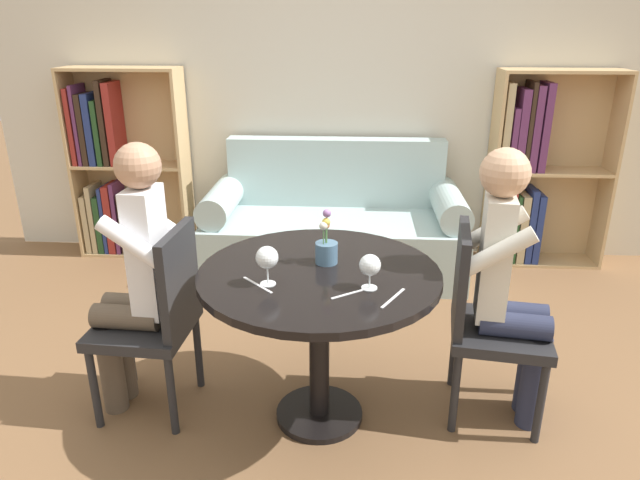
{
  "coord_description": "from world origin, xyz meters",
  "views": [
    {
      "loc": [
        0.14,
        -2.18,
        1.73
      ],
      "look_at": [
        0.0,
        0.05,
        0.86
      ],
      "focal_mm": 32.0,
      "sensor_mm": 36.0,
      "label": 1
    }
  ],
  "objects_px": {
    "couch": "(334,230)",
    "person_right": "(510,283)",
    "wine_glass_right": "(370,266)",
    "flower_vase": "(326,247)",
    "bookshelf_left": "(117,167)",
    "person_left": "(134,278)",
    "wine_glass_left": "(267,259)",
    "chair_left": "(158,314)",
    "chair_right": "(484,317)",
    "bookshelf_right": "(531,175)"
  },
  "relations": [
    {
      "from": "couch",
      "to": "person_right",
      "type": "distance_m",
      "value": 1.84
    },
    {
      "from": "wine_glass_right",
      "to": "flower_vase",
      "type": "relative_size",
      "value": 0.58
    },
    {
      "from": "bookshelf_left",
      "to": "flower_vase",
      "type": "relative_size",
      "value": 5.8
    },
    {
      "from": "wine_glass_right",
      "to": "person_left",
      "type": "bearing_deg",
      "value": 169.24
    },
    {
      "from": "wine_glass_left",
      "to": "person_left",
      "type": "bearing_deg",
      "value": 163.61
    },
    {
      "from": "chair_left",
      "to": "chair_right",
      "type": "distance_m",
      "value": 1.46
    },
    {
      "from": "couch",
      "to": "bookshelf_left",
      "type": "height_order",
      "value": "bookshelf_left"
    },
    {
      "from": "person_right",
      "to": "wine_glass_right",
      "type": "height_order",
      "value": "person_right"
    },
    {
      "from": "wine_glass_left",
      "to": "chair_right",
      "type": "bearing_deg",
      "value": 14.72
    },
    {
      "from": "wine_glass_left",
      "to": "flower_vase",
      "type": "distance_m",
      "value": 0.32
    },
    {
      "from": "couch",
      "to": "chair_left",
      "type": "xyz_separation_m",
      "value": [
        -0.73,
        -1.66,
        0.18
      ]
    },
    {
      "from": "bookshelf_right",
      "to": "chair_right",
      "type": "height_order",
      "value": "bookshelf_right"
    },
    {
      "from": "person_left",
      "to": "person_right",
      "type": "bearing_deg",
      "value": 94.99
    },
    {
      "from": "chair_right",
      "to": "chair_left",
      "type": "bearing_deg",
      "value": 100.87
    },
    {
      "from": "chair_right",
      "to": "wine_glass_left",
      "type": "xyz_separation_m",
      "value": [
        -0.93,
        -0.24,
        0.36
      ]
    },
    {
      "from": "bookshelf_right",
      "to": "flower_vase",
      "type": "bearing_deg",
      "value": -126.96
    },
    {
      "from": "chair_right",
      "to": "flower_vase",
      "type": "relative_size",
      "value": 3.68
    },
    {
      "from": "couch",
      "to": "flower_vase",
      "type": "distance_m",
      "value": 1.68
    },
    {
      "from": "bookshelf_right",
      "to": "person_right",
      "type": "bearing_deg",
      "value": -108.07
    },
    {
      "from": "couch",
      "to": "chair_left",
      "type": "relative_size",
      "value": 2.02
    },
    {
      "from": "bookshelf_left",
      "to": "bookshelf_right",
      "type": "relative_size",
      "value": 1.0
    },
    {
      "from": "wine_glass_left",
      "to": "person_right",
      "type": "bearing_deg",
      "value": 12.39
    },
    {
      "from": "bookshelf_right",
      "to": "flower_vase",
      "type": "distance_m",
      "value": 2.34
    },
    {
      "from": "bookshelf_right",
      "to": "chair_right",
      "type": "relative_size",
      "value": 1.57
    },
    {
      "from": "chair_right",
      "to": "couch",
      "type": "bearing_deg",
      "value": 32.79
    },
    {
      "from": "bookshelf_left",
      "to": "person_right",
      "type": "xyz_separation_m",
      "value": [
        2.49,
        -1.88,
        -0.01
      ]
    },
    {
      "from": "flower_vase",
      "to": "couch",
      "type": "bearing_deg",
      "value": 90.88
    },
    {
      "from": "person_left",
      "to": "bookshelf_right",
      "type": "bearing_deg",
      "value": 134.02
    },
    {
      "from": "chair_left",
      "to": "person_left",
      "type": "height_order",
      "value": "person_left"
    },
    {
      "from": "couch",
      "to": "bookshelf_right",
      "type": "height_order",
      "value": "bookshelf_right"
    },
    {
      "from": "person_left",
      "to": "wine_glass_right",
      "type": "xyz_separation_m",
      "value": [
        1.03,
        -0.19,
        0.17
      ]
    },
    {
      "from": "chair_right",
      "to": "wine_glass_right",
      "type": "distance_m",
      "value": 0.68
    },
    {
      "from": "wine_glass_right",
      "to": "couch",
      "type": "bearing_deg",
      "value": 96.39
    },
    {
      "from": "couch",
      "to": "person_right",
      "type": "relative_size",
      "value": 1.45
    },
    {
      "from": "bookshelf_left",
      "to": "flower_vase",
      "type": "distance_m",
      "value": 2.52
    },
    {
      "from": "chair_right",
      "to": "person_left",
      "type": "height_order",
      "value": "person_left"
    },
    {
      "from": "bookshelf_left",
      "to": "chair_left",
      "type": "xyz_separation_m",
      "value": [
        0.94,
        -1.93,
        -0.19
      ]
    },
    {
      "from": "person_left",
      "to": "wine_glass_left",
      "type": "distance_m",
      "value": 0.68
    },
    {
      "from": "couch",
      "to": "chair_left",
      "type": "distance_m",
      "value": 1.83
    },
    {
      "from": "chair_right",
      "to": "person_left",
      "type": "bearing_deg",
      "value": 100.37
    },
    {
      "from": "chair_left",
      "to": "person_left",
      "type": "distance_m",
      "value": 0.19
    },
    {
      "from": "flower_vase",
      "to": "chair_left",
      "type": "bearing_deg",
      "value": -175.66
    },
    {
      "from": "couch",
      "to": "flower_vase",
      "type": "xyz_separation_m",
      "value": [
        0.02,
        -1.61,
        0.5
      ]
    },
    {
      "from": "couch",
      "to": "person_left",
      "type": "xyz_separation_m",
      "value": [
        -0.82,
        -1.65,
        0.35
      ]
    },
    {
      "from": "couch",
      "to": "flower_vase",
      "type": "bearing_deg",
      "value": -89.12
    },
    {
      "from": "bookshelf_right",
      "to": "wine_glass_right",
      "type": "xyz_separation_m",
      "value": [
        -1.22,
        -2.11,
        0.17
      ]
    },
    {
      "from": "person_left",
      "to": "wine_glass_left",
      "type": "xyz_separation_m",
      "value": [
        0.62,
        -0.18,
        0.19
      ]
    },
    {
      "from": "wine_glass_left",
      "to": "wine_glass_right",
      "type": "relative_size",
      "value": 1.13
    },
    {
      "from": "wine_glass_left",
      "to": "wine_glass_right",
      "type": "height_order",
      "value": "wine_glass_left"
    },
    {
      "from": "couch",
      "to": "person_left",
      "type": "relative_size",
      "value": 1.43
    }
  ]
}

